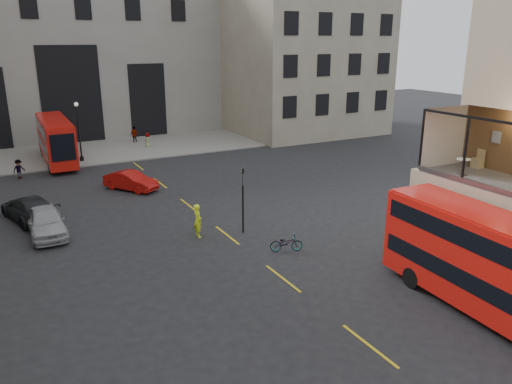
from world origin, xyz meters
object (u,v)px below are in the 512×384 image
bicycle (286,243)px  pedestrian_c (135,135)px  bus_near (498,264)px  car_b (131,181)px  cafe_table_far (463,164)px  cyclist (198,221)px  pedestrian_d (148,140)px  car_a (46,222)px  street_lamp_b (79,136)px  car_c (30,208)px  bus_far (56,138)px  traffic_light_near (243,192)px  cafe_chair_d (478,162)px  pedestrian_b (19,169)px

bicycle → pedestrian_c: size_ratio=0.95×
bus_near → car_b: bearing=108.1°
bus_near → cafe_table_far: (2.41, 4.05, 2.80)m
cyclist → pedestrian_d: cyclist is taller
car_a → pedestrian_d: bearing=59.5°
street_lamp_b → bus_near: 36.08m
car_c → bicycle: bearing=120.1°
street_lamp_b → bus_far: bearing=161.9°
traffic_light_near → cafe_chair_d: cafe_chair_d is taller
car_b → cyclist: (0.90, -10.71, 0.27)m
car_c → pedestrian_c: 23.35m
traffic_light_near → street_lamp_b: 22.56m
pedestrian_d → car_a: bearing=111.8°
car_a → pedestrian_c: 25.76m
bus_far → pedestrian_b: (-3.42, -4.06, -1.45)m
traffic_light_near → bicycle: 4.02m
car_b → pedestrian_b: 10.01m
cyclist → cafe_chair_d: cafe_chair_d is taller
pedestrian_d → pedestrian_b: bearing=80.2°
cyclist → cafe_table_far: bearing=-133.4°
bicycle → pedestrian_c: (0.67, 31.40, 0.45)m
traffic_light_near → pedestrian_b: traffic_light_near is taller
bus_far → cafe_table_far: 34.41m
bus_far → cyclist: bearing=-78.6°
pedestrian_b → pedestrian_c: 15.11m
cafe_table_far → pedestrian_c: bearing=98.4°
street_lamp_b → pedestrian_b: (-5.33, -3.43, -1.62)m
car_b → pedestrian_b: size_ratio=2.68×
car_b → cafe_chair_d: size_ratio=4.58×
pedestrian_b → cafe_chair_d: cafe_chair_d is taller
pedestrian_c → street_lamp_b: bearing=30.6°
traffic_light_near → pedestrian_b: size_ratio=2.46×
car_b → cafe_table_far: size_ratio=5.37×
bus_near → car_a: (-14.40, 17.69, -1.51)m
bicycle → pedestrian_d: (1.20, 28.51, 0.32)m
traffic_light_near → cyclist: bearing=165.6°
car_b → cafe_chair_d: bearing=-92.7°
traffic_light_near → cafe_table_far: size_ratio=4.91×
car_c → pedestrian_d: size_ratio=3.44×
car_b → cafe_table_far: cafe_table_far is taller
car_a → pedestrian_d: size_ratio=3.09×
street_lamp_b → car_a: (-4.90, -17.12, -1.59)m
car_a → pedestrian_d: 23.47m
bus_far → pedestrian_b: size_ratio=6.43×
cafe_table_far → car_c: bearing=136.2°
car_b → car_a: bearing=-169.5°
pedestrian_c → cafe_chair_d: (7.20, -36.17, 3.98)m
pedestrian_d → cafe_table_far: bearing=150.5°
cafe_chair_d → car_b: bearing=121.7°
street_lamp_b → cafe_table_far: size_ratio=6.89×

